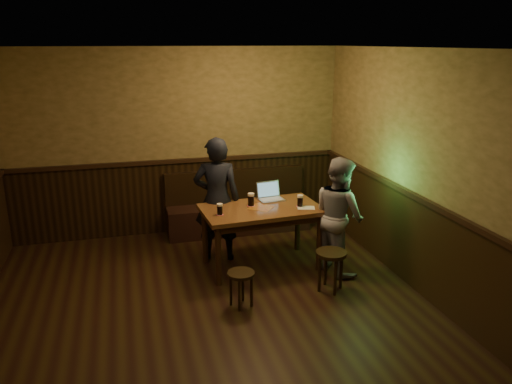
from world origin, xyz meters
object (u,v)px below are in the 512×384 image
at_px(pub_table, 261,215).
at_px(stool_left, 241,279).
at_px(person_grey, 339,215).
at_px(pint_left, 220,209).
at_px(pint_right, 300,201).
at_px(pint_mid, 251,199).
at_px(stool_right, 331,259).
at_px(person_suit, 217,199).
at_px(bench, 238,212).
at_px(laptop, 270,195).

relative_size(pub_table, stool_left, 3.79).
bearing_deg(pub_table, person_grey, -25.54).
relative_size(pint_left, pint_right, 0.94).
relative_size(pint_mid, pint_right, 1.11).
bearing_deg(stool_right, pint_left, 148.13).
height_order(stool_left, pint_mid, pint_mid).
distance_m(pint_left, person_suit, 0.53).
xyz_separation_m(pub_table, pint_left, (-0.57, -0.13, 0.18)).
distance_m(pint_left, pint_mid, 0.52).
height_order(bench, laptop, laptop).
relative_size(bench, person_grey, 1.46).
height_order(person_suit, person_grey, person_suit).
bearing_deg(person_suit, pint_left, 96.85).
bearing_deg(pint_right, person_suit, 154.48).
bearing_deg(pint_mid, stool_left, -110.31).
distance_m(stool_right, pint_left, 1.48).
relative_size(pint_left, pint_mid, 0.85).
xyz_separation_m(stool_left, pint_right, (1.00, 0.88, 0.56)).
height_order(stool_right, pint_mid, pint_mid).
relative_size(bench, pint_right, 14.20).
height_order(pint_left, laptop, laptop).
bearing_deg(stool_right, person_suit, 131.53).
distance_m(bench, stool_right, 2.30).
distance_m(stool_left, pint_right, 1.44).
height_order(pint_mid, pint_right, pint_mid).
bearing_deg(person_grey, pub_table, 57.59).
relative_size(bench, person_suit, 1.30).
xyz_separation_m(pint_left, person_grey, (1.49, -0.23, -0.13)).
height_order(bench, person_grey, person_grey).
bearing_deg(person_grey, stool_right, 137.74).
relative_size(pint_left, person_grey, 0.10).
bearing_deg(pub_table, person_suit, 138.14).
bearing_deg(stool_right, laptop, 108.97).
xyz_separation_m(bench, person_suit, (-0.50, -0.95, 0.53)).
bearing_deg(stool_right, pub_table, 125.26).
xyz_separation_m(person_suit, person_grey, (1.43, -0.76, -0.09)).
xyz_separation_m(stool_left, person_grey, (1.42, 0.59, 0.42)).
bearing_deg(pub_table, stool_right, -58.60).
bearing_deg(pub_table, pint_right, -13.50).
relative_size(stool_right, pint_left, 3.39).
relative_size(stool_left, person_grey, 0.28).
bearing_deg(laptop, pint_mid, -154.03).
height_order(pub_table, stool_right, pub_table).
height_order(pub_table, person_grey, person_grey).
height_order(pint_left, pint_mid, pint_mid).
height_order(stool_left, person_suit, person_suit).
distance_m(stool_left, laptop, 1.55).
bearing_deg(person_suit, stool_left, 103.83).
height_order(stool_right, pint_right, pint_right).
height_order(pint_mid, laptop, laptop).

